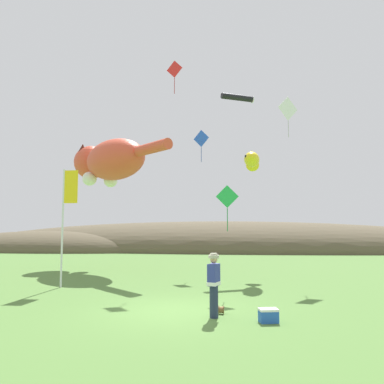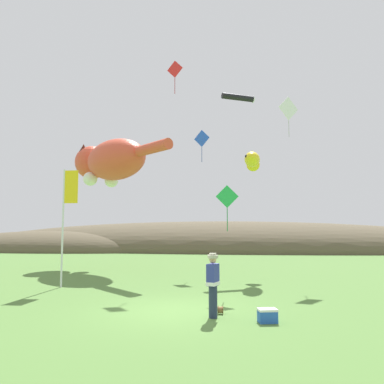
{
  "view_description": "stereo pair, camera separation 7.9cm",
  "coord_description": "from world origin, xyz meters",
  "px_view_note": "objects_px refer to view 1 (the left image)",
  "views": [
    {
      "loc": [
        1.82,
        -11.34,
        2.54
      ],
      "look_at": [
        0.0,
        4.0,
        3.95
      ],
      "focal_mm": 35.0,
      "sensor_mm": 36.0,
      "label": 1
    },
    {
      "loc": [
        1.9,
        -11.33,
        2.54
      ],
      "look_at": [
        0.0,
        4.0,
        3.95
      ],
      "focal_mm": 35.0,
      "sensor_mm": 36.0,
      "label": 2
    }
  ],
  "objects_px": {
    "picnic_cooler": "(268,315)",
    "festival_banner_pole": "(66,209)",
    "kite_spool": "(221,310)",
    "kite_giant_cat": "(109,161)",
    "festival_attendant": "(214,283)",
    "kite_fish_windsock": "(252,161)",
    "kite_diamond_red": "(175,70)",
    "kite_diamond_blue": "(201,139)",
    "kite_diamond_white": "(288,109)",
    "kite_diamond_green": "(227,197)",
    "kite_tube_streamer": "(238,98)"
  },
  "relations": [
    {
      "from": "kite_tube_streamer",
      "to": "kite_diamond_blue",
      "type": "distance_m",
      "value": 3.68
    },
    {
      "from": "kite_giant_cat",
      "to": "kite_tube_streamer",
      "type": "relative_size",
      "value": 3.71
    },
    {
      "from": "kite_spool",
      "to": "kite_tube_streamer",
      "type": "height_order",
      "value": "kite_tube_streamer"
    },
    {
      "from": "kite_spool",
      "to": "kite_fish_windsock",
      "type": "distance_m",
      "value": 10.47
    },
    {
      "from": "festival_banner_pole",
      "to": "kite_fish_windsock",
      "type": "xyz_separation_m",
      "value": [
        7.99,
        4.63,
        2.74
      ]
    },
    {
      "from": "kite_fish_windsock",
      "to": "kite_giant_cat",
      "type": "bearing_deg",
      "value": 162.4
    },
    {
      "from": "kite_diamond_white",
      "to": "kite_diamond_blue",
      "type": "xyz_separation_m",
      "value": [
        -4.77,
        1.99,
        -1.0
      ]
    },
    {
      "from": "kite_giant_cat",
      "to": "kite_diamond_white",
      "type": "height_order",
      "value": "kite_diamond_white"
    },
    {
      "from": "kite_diamond_red",
      "to": "festival_attendant",
      "type": "bearing_deg",
      "value": -73.4
    },
    {
      "from": "kite_fish_windsock",
      "to": "kite_diamond_green",
      "type": "xyz_separation_m",
      "value": [
        -1.19,
        -5.2,
        -2.33
      ]
    },
    {
      "from": "kite_spool",
      "to": "picnic_cooler",
      "type": "xyz_separation_m",
      "value": [
        1.28,
        -0.81,
        0.06
      ]
    },
    {
      "from": "kite_tube_streamer",
      "to": "kite_diamond_blue",
      "type": "height_order",
      "value": "kite_tube_streamer"
    },
    {
      "from": "festival_attendant",
      "to": "kite_diamond_red",
      "type": "height_order",
      "value": "kite_diamond_red"
    },
    {
      "from": "picnic_cooler",
      "to": "kite_diamond_red",
      "type": "bearing_deg",
      "value": 114.12
    },
    {
      "from": "kite_diamond_blue",
      "to": "kite_diamond_red",
      "type": "bearing_deg",
      "value": -119.65
    },
    {
      "from": "festival_banner_pole",
      "to": "kite_diamond_red",
      "type": "height_order",
      "value": "kite_diamond_red"
    },
    {
      "from": "festival_banner_pole",
      "to": "kite_giant_cat",
      "type": "xyz_separation_m",
      "value": [
        -0.77,
        7.41,
        3.35
      ]
    },
    {
      "from": "festival_attendant",
      "to": "kite_fish_windsock",
      "type": "xyz_separation_m",
      "value": [
        1.49,
        9.06,
        5.03
      ]
    },
    {
      "from": "kite_spool",
      "to": "kite_tube_streamer",
      "type": "distance_m",
      "value": 15.5
    },
    {
      "from": "kite_fish_windsock",
      "to": "kite_diamond_red",
      "type": "distance_m",
      "value": 6.52
    },
    {
      "from": "kite_diamond_white",
      "to": "kite_diamond_red",
      "type": "distance_m",
      "value": 6.47
    },
    {
      "from": "kite_fish_windsock",
      "to": "kite_tube_streamer",
      "type": "relative_size",
      "value": 1.34
    },
    {
      "from": "kite_spool",
      "to": "festival_attendant",
      "type": "bearing_deg",
      "value": -110.85
    },
    {
      "from": "kite_diamond_blue",
      "to": "kite_diamond_red",
      "type": "distance_m",
      "value": 4.21
    },
    {
      "from": "kite_spool",
      "to": "kite_giant_cat",
      "type": "height_order",
      "value": "kite_giant_cat"
    },
    {
      "from": "kite_giant_cat",
      "to": "kite_fish_windsock",
      "type": "distance_m",
      "value": 9.21
    },
    {
      "from": "picnic_cooler",
      "to": "kite_diamond_blue",
      "type": "xyz_separation_m",
      "value": [
        -2.83,
        11.31,
        7.5
      ]
    },
    {
      "from": "festival_attendant",
      "to": "festival_banner_pole",
      "type": "height_order",
      "value": "festival_banner_pole"
    },
    {
      "from": "picnic_cooler",
      "to": "festival_banner_pole",
      "type": "distance_m",
      "value": 9.77
    },
    {
      "from": "kite_diamond_blue",
      "to": "picnic_cooler",
      "type": "bearing_deg",
      "value": -75.95
    },
    {
      "from": "picnic_cooler",
      "to": "kite_diamond_green",
      "type": "height_order",
      "value": "kite_diamond_green"
    },
    {
      "from": "kite_tube_streamer",
      "to": "kite_diamond_white",
      "type": "xyz_separation_m",
      "value": [
        2.58,
        -3.03,
        -1.77
      ]
    },
    {
      "from": "festival_attendant",
      "to": "kite_tube_streamer",
      "type": "bearing_deg",
      "value": 86.11
    },
    {
      "from": "festival_banner_pole",
      "to": "kite_giant_cat",
      "type": "height_order",
      "value": "kite_giant_cat"
    },
    {
      "from": "festival_attendant",
      "to": "kite_spool",
      "type": "relative_size",
      "value": 7.45
    },
    {
      "from": "kite_spool",
      "to": "picnic_cooler",
      "type": "height_order",
      "value": "picnic_cooler"
    },
    {
      "from": "kite_diamond_red",
      "to": "kite_diamond_white",
      "type": "bearing_deg",
      "value": 1.93
    },
    {
      "from": "kite_diamond_white",
      "to": "kite_spool",
      "type": "bearing_deg",
      "value": -110.71
    },
    {
      "from": "picnic_cooler",
      "to": "kite_giant_cat",
      "type": "bearing_deg",
      "value": 125.67
    },
    {
      "from": "picnic_cooler",
      "to": "kite_tube_streamer",
      "type": "distance_m",
      "value": 16.08
    },
    {
      "from": "kite_diamond_white",
      "to": "kite_giant_cat",
      "type": "bearing_deg",
      "value": 165.07
    },
    {
      "from": "kite_spool",
      "to": "kite_fish_windsock",
      "type": "height_order",
      "value": "kite_fish_windsock"
    },
    {
      "from": "festival_attendant",
      "to": "kite_diamond_red",
      "type": "relative_size",
      "value": 0.95
    },
    {
      "from": "kite_spool",
      "to": "kite_diamond_green",
      "type": "relative_size",
      "value": 0.13
    },
    {
      "from": "kite_tube_streamer",
      "to": "kite_diamond_blue",
      "type": "relative_size",
      "value": 1.08
    },
    {
      "from": "kite_diamond_red",
      "to": "kite_spool",
      "type": "bearing_deg",
      "value": -71.35
    },
    {
      "from": "picnic_cooler",
      "to": "kite_diamond_blue",
      "type": "height_order",
      "value": "kite_diamond_blue"
    },
    {
      "from": "kite_diamond_green",
      "to": "kite_diamond_white",
      "type": "bearing_deg",
      "value": 58.88
    },
    {
      "from": "kite_fish_windsock",
      "to": "kite_spool",
      "type": "bearing_deg",
      "value": -98.67
    },
    {
      "from": "festival_banner_pole",
      "to": "kite_diamond_green",
      "type": "relative_size",
      "value": 2.77
    }
  ]
}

